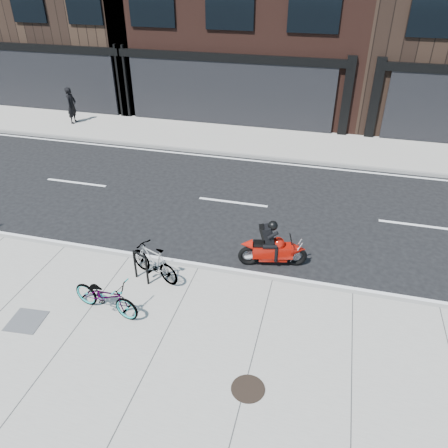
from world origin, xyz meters
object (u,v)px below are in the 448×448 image
(motorcycle, at_px, (276,248))
(pedestrian, at_px, (72,105))
(bike_rack, at_px, (141,265))
(bicycle_front, at_px, (106,296))
(utility_grate, at_px, (26,321))
(bicycle_rear, at_px, (154,262))
(manhole_cover, at_px, (248,389))

(motorcycle, distance_m, pedestrian, 14.49)
(bike_rack, bearing_deg, motorcycle, 28.00)
(pedestrian, bearing_deg, motorcycle, -131.71)
(bicycle_front, xyz_separation_m, motorcycle, (3.48, 2.93, -0.02))
(bike_rack, xyz_separation_m, utility_grate, (-1.97, -2.03, -0.49))
(bicycle_front, bearing_deg, motorcycle, -39.18)
(bicycle_rear, height_order, pedestrian, pedestrian)
(pedestrian, height_order, manhole_cover, pedestrian)
(pedestrian, bearing_deg, bicycle_front, -149.91)
(bicycle_front, bearing_deg, utility_grate, 126.11)
(bike_rack, xyz_separation_m, manhole_cover, (3.30, -2.55, -0.49))
(bicycle_front, relative_size, pedestrian, 1.02)
(bicycle_front, bearing_deg, bicycle_rear, -11.10)
(pedestrian, height_order, utility_grate, pedestrian)
(bicycle_front, xyz_separation_m, utility_grate, (-1.65, -0.78, -0.45))
(bicycle_rear, xyz_separation_m, utility_grate, (-2.24, -2.25, -0.47))
(bicycle_rear, bearing_deg, motorcycle, 140.04)
(bike_rack, distance_m, utility_grate, 2.87)
(motorcycle, distance_m, utility_grate, 6.35)
(bike_rack, xyz_separation_m, pedestrian, (-8.25, 10.59, 0.37))
(bicycle_rear, bearing_deg, bicycle_front, 1.45)
(bicycle_front, xyz_separation_m, bicycle_rear, (0.59, 1.47, 0.02))
(bicycle_front, distance_m, utility_grate, 1.88)
(utility_grate, bearing_deg, manhole_cover, -5.60)
(bicycle_front, bearing_deg, bike_rack, -3.66)
(bicycle_rear, xyz_separation_m, pedestrian, (-8.52, 10.37, 0.38))
(bicycle_rear, height_order, manhole_cover, bicycle_rear)
(bicycle_front, height_order, bicycle_rear, bicycle_rear)
(bike_rack, bearing_deg, bicycle_front, -104.42)
(bicycle_rear, distance_m, utility_grate, 3.21)
(manhole_cover, bearing_deg, pedestrian, 131.33)
(bicycle_rear, xyz_separation_m, manhole_cover, (3.03, -2.77, -0.47))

